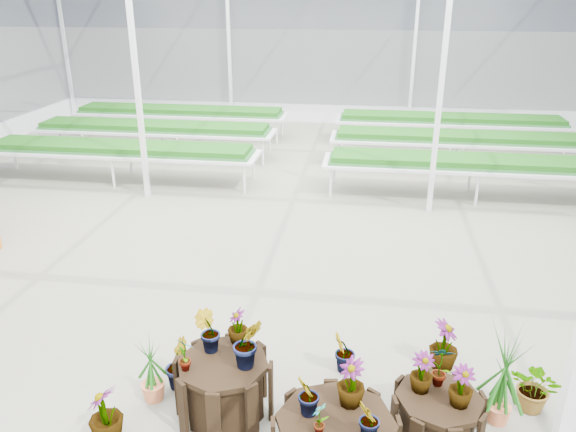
# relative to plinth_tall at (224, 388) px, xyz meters

# --- Properties ---
(ground_plane) EXTENTS (24.00, 24.00, 0.00)m
(ground_plane) POSITION_rel_plinth_tall_xyz_m (-0.34, 2.36, -0.34)
(ground_plane) COLOR gray
(ground_plane) RESTS_ON ground
(greenhouse_shell) EXTENTS (18.00, 24.00, 4.50)m
(greenhouse_shell) POSITION_rel_plinth_tall_xyz_m (-0.34, 2.36, 1.91)
(greenhouse_shell) COLOR white
(greenhouse_shell) RESTS_ON ground
(steel_frame) EXTENTS (18.00, 24.00, 4.50)m
(steel_frame) POSITION_rel_plinth_tall_xyz_m (-0.34, 2.36, 1.91)
(steel_frame) COLOR silver
(steel_frame) RESTS_ON ground
(nursery_benches) EXTENTS (16.00, 7.00, 0.84)m
(nursery_benches) POSITION_rel_plinth_tall_xyz_m (-0.34, 9.56, 0.08)
(nursery_benches) COLOR silver
(nursery_benches) RESTS_ON ground
(plinth_tall) EXTENTS (1.04, 1.04, 0.67)m
(plinth_tall) POSITION_rel_plinth_tall_xyz_m (0.00, 0.00, 0.00)
(plinth_tall) COLOR black
(plinth_tall) RESTS_ON ground
(plinth_low) EXTENTS (1.08, 1.08, 0.41)m
(plinth_low) POSITION_rel_plinth_tall_xyz_m (2.20, 0.10, -0.13)
(plinth_low) COLOR black
(plinth_low) RESTS_ON ground
(nursery_plants) EXTENTS (4.86, 2.73, 1.24)m
(nursery_plants) POSITION_rel_plinth_tall_xyz_m (1.39, 0.09, 0.15)
(nursery_plants) COLOR #164B10
(nursery_plants) RESTS_ON ground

